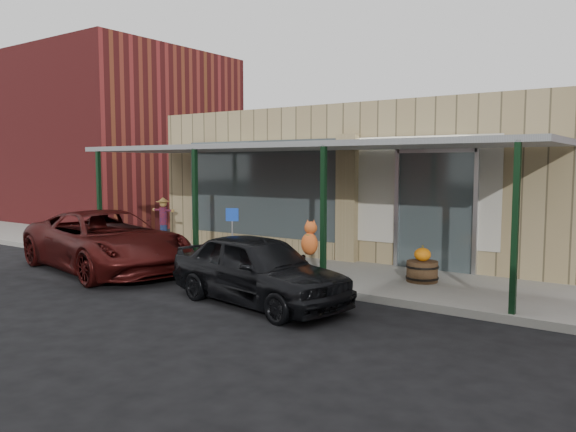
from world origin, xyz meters
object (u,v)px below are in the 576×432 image
Objects in this scene: barrel_scarecrow at (164,230)px; car_maroon at (106,241)px; barrel_pumpkin at (422,269)px; handicap_sign at (232,230)px; parked_sedan at (259,269)px.

barrel_scarecrow is 0.28× the size of car_maroon.
handicap_sign reaches higher than barrel_pumpkin.
handicap_sign is at bearing -162.03° from barrel_pumpkin.
parked_sedan is 0.77× the size of car_maroon.
parked_sedan is (2.14, -1.71, -0.42)m from handicap_sign.
barrel_scarecrow is at bearing 33.37° from car_maroon.
parked_sedan reaches higher than barrel_pumpkin.
car_maroon is (-7.14, -2.63, 0.32)m from barrel_pumpkin.
parked_sedan is at bearing -62.86° from handicap_sign.
barrel_pumpkin is at bearing -57.92° from car_maroon.
car_maroon is at bearing 178.97° from handicap_sign.
parked_sedan reaches higher than car_maroon.
handicap_sign is 0.35× the size of parked_sedan.
barrel_scarecrow is 7.11m from parked_sedan.
car_maroon is at bearing -159.80° from barrel_pumpkin.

